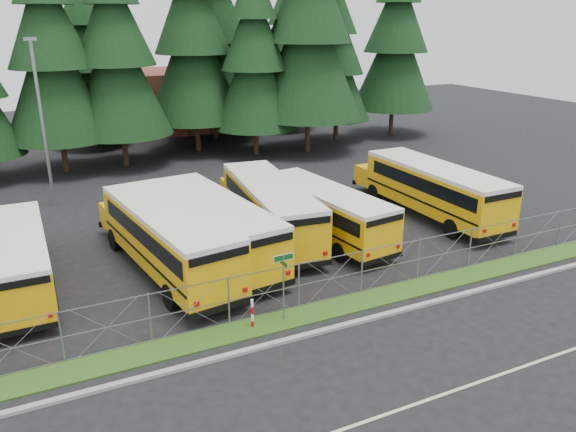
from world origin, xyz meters
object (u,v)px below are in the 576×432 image
Objects in this scene: bus_4 at (211,228)px; bus_5 at (268,209)px; bus_1 at (18,261)px; bus_east at (430,190)px; bus_6 at (321,212)px; bus_3 at (166,239)px; street_sign at (283,273)px; light_standard at (42,119)px; striped_bollard at (252,314)px.

bus_4 is 3.88m from bus_5.
bus_1 is 22.21m from bus_east.
bus_3 is at bearing 177.38° from bus_6.
bus_6 reaches higher than bus_1.
bus_3 is 16.05m from bus_east.
street_sign is at bearing -92.09° from bus_4.
bus_east is at bearing -30.08° from light_standard.
bus_4 is 7.18m from striped_bollard.
bus_1 is at bearing 164.05° from bus_3.
bus_3 is at bearing 114.67° from street_sign.
street_sign is at bearing -135.20° from bus_6.
striped_bollard is (-6.90, -7.12, -0.80)m from bus_6.
bus_5 is 0.99× the size of bus_east.
bus_east is (13.63, 0.32, 0.01)m from bus_4.
street_sign is 20.58m from light_standard.
bus_1 is 11.75m from street_sign.
light_standard reaches higher than street_sign.
bus_east is (7.46, 0.28, 0.16)m from bus_6.
light_standard is (-12.61, 11.91, 4.10)m from bus_6.
bus_6 is at bearing 51.89° from street_sign.
light_standard is (-5.71, 19.03, 4.90)m from striped_bollard.
bus_5 is 2.84m from bus_6.
bus_1 reaches higher than striped_bollard.
bus_3 is at bearing -8.39° from bus_1.
bus_3 is 2.47m from bus_4.
bus_1 is 10.76m from striped_bollard.
bus_east reaches higher than striped_bollard.
bus_1 is at bearing 141.29° from street_sign.
bus_6 is (2.52, -1.30, -0.14)m from bus_5.
street_sign is at bearing -73.20° from bus_3.
street_sign is at bearing -150.91° from bus_east.
bus_east reaches higher than bus_1.
bus_1 is 8.65× the size of striped_bollard.
bus_east is at bearing 27.27° from striped_bollard.
striped_bollard is at bearing -43.36° from bus_1.
bus_1 is 12.59m from light_standard.
striped_bollard is 20.46m from light_standard.
bus_6 is at bearing -21.13° from bus_5.
bus_3 is 10.08× the size of striped_bollard.
street_sign is (-5.59, -7.13, 0.63)m from bus_6.
light_standard reaches higher than bus_1.
striped_bollard is at bearing -83.46° from bus_3.
striped_bollard is (-0.73, -7.08, -0.95)m from bus_4.
bus_6 is 0.90× the size of bus_east.
bus_5 is 9.79× the size of striped_bollard.
bus_5 is at bearing -46.45° from light_standard.
bus_4 is at bearing -153.78° from bus_5.
bus_5 is 15.17m from light_standard.
bus_east is (22.20, 0.07, 0.20)m from bus_1.
light_standard reaches higher than striped_bollard.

